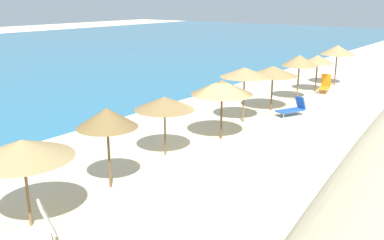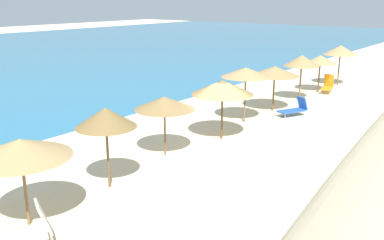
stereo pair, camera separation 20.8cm
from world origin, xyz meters
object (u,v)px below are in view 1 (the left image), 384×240
object	(u,v)px
beach_umbrella_5	(222,87)
lounge_chair_2	(30,232)
lounge_chair_4	(293,108)
beach_umbrella_7	(273,71)
lounge_chair_3	(325,85)
beach_umbrella_4	(165,103)
beach_umbrella_8	(300,61)
beach_umbrella_2	(23,149)
beach_umbrella_9	(318,59)
beach_umbrella_3	(107,118)
beach_umbrella_10	(337,50)
beach_umbrella_6	(245,72)

from	to	relation	value
beach_umbrella_5	lounge_chair_2	distance (m)	10.30
lounge_chair_2	lounge_chair_4	size ratio (longest dim) A/B	0.93
beach_umbrella_7	lounge_chair_3	world-z (taller)	beach_umbrella_7
beach_umbrella_4	beach_umbrella_5	world-z (taller)	beach_umbrella_5
beach_umbrella_8	lounge_chair_3	size ratio (longest dim) A/B	1.85
beach_umbrella_2	beach_umbrella_8	bearing A→B (deg)	1.27
lounge_chair_4	beach_umbrella_8	bearing A→B (deg)	-45.29
beach_umbrella_9	lounge_chair_3	world-z (taller)	beach_umbrella_9
beach_umbrella_5	lounge_chair_4	size ratio (longest dim) A/B	1.57
beach_umbrella_3	lounge_chair_4	xyz separation A→B (m)	(11.92, -0.98, -1.97)
lounge_chair_3	beach_umbrella_4	bearing A→B (deg)	75.36
beach_umbrella_7	lounge_chair_2	bearing A→B (deg)	-174.19
beach_umbrella_5	beach_umbrella_8	distance (m)	8.96
beach_umbrella_2	lounge_chair_2	world-z (taller)	beach_umbrella_2
beach_umbrella_8	beach_umbrella_9	world-z (taller)	beach_umbrella_8
beach_umbrella_2	beach_umbrella_7	distance (m)	15.26
beach_umbrella_10	lounge_chair_3	bearing A→B (deg)	-173.61
beach_umbrella_3	lounge_chair_4	size ratio (longest dim) A/B	1.58
beach_umbrella_2	beach_umbrella_7	xyz separation A→B (m)	(15.25, 0.56, -0.03)
beach_umbrella_6	beach_umbrella_9	world-z (taller)	beach_umbrella_6
beach_umbrella_5	lounge_chair_3	xyz separation A→B (m)	(12.22, -0.09, -1.83)
beach_umbrella_3	beach_umbrella_9	world-z (taller)	beach_umbrella_3
lounge_chair_2	beach_umbrella_3	bearing A→B (deg)	-45.97
beach_umbrella_5	beach_umbrella_10	world-z (taller)	beach_umbrella_10
lounge_chair_4	beach_umbrella_6	bearing A→B (deg)	85.05
beach_umbrella_4	beach_umbrella_9	bearing A→B (deg)	-0.65
beach_umbrella_2	beach_umbrella_8	distance (m)	18.37
beach_umbrella_8	lounge_chair_3	xyz separation A→B (m)	(3.27, -0.48, -1.94)
beach_umbrella_4	beach_umbrella_10	world-z (taller)	beach_umbrella_10
beach_umbrella_3	lounge_chair_3	size ratio (longest dim) A/B	1.82
beach_umbrella_5	beach_umbrella_8	world-z (taller)	beach_umbrella_8
beach_umbrella_6	beach_umbrella_3	bearing A→B (deg)	-176.95
beach_umbrella_8	lounge_chair_2	world-z (taller)	beach_umbrella_8
lounge_chair_4	beach_umbrella_7	bearing A→B (deg)	11.48
beach_umbrella_5	beach_umbrella_7	size ratio (longest dim) A/B	1.00
beach_umbrella_2	lounge_chair_4	distance (m)	15.06
beach_umbrella_10	lounge_chair_2	size ratio (longest dim) A/B	1.78
beach_umbrella_6	beach_umbrella_5	bearing A→B (deg)	-168.44
beach_umbrella_7	lounge_chair_2	distance (m)	16.10
beach_umbrella_10	lounge_chair_4	bearing A→B (deg)	-173.37
beach_umbrella_7	beach_umbrella_10	size ratio (longest dim) A/B	0.94
beach_umbrella_3	beach_umbrella_6	xyz separation A→B (m)	(9.31, 0.50, 0.14)
beach_umbrella_2	beach_umbrella_3	world-z (taller)	beach_umbrella_3
lounge_chair_2	lounge_chair_3	xyz separation A→B (m)	(22.30, 0.99, -0.02)
beach_umbrella_5	lounge_chair_4	distance (m)	5.90
beach_umbrella_4	beach_umbrella_5	size ratio (longest dim) A/B	0.89
lounge_chair_2	beach_umbrella_10	bearing A→B (deg)	-60.69
lounge_chair_4	beach_umbrella_3	bearing A→B (deg)	109.72
beach_umbrella_6	beach_umbrella_4	bearing A→B (deg)	179.57
beach_umbrella_7	lounge_chair_2	xyz separation A→B (m)	(-15.93, -1.62, -1.69)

